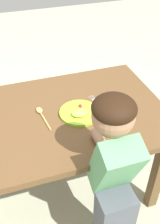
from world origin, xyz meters
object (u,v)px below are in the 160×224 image
plate (80,113)px  spoon (41,113)px  fork (101,105)px  person (113,180)px

plate → spoon: 0.22m
plate → fork: plate is taller
person → fork: bearing=74.9°
plate → spoon: plate is taller
fork → spoon: (-0.36, 0.03, 0.01)m
spoon → plate: bearing=-115.7°
plate → fork: size_ratio=1.04×
spoon → person: (0.23, -0.52, -0.07)m
person → plate: bearing=92.8°
fork → person: bearing=147.4°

